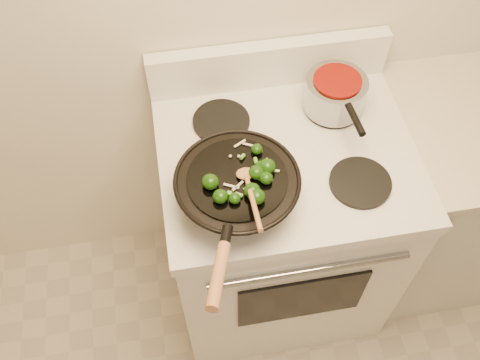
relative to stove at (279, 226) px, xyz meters
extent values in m
cube|color=white|center=(0.00, 0.00, -0.03)|extent=(0.76, 0.64, 0.88)
cube|color=white|center=(0.00, 0.00, 0.43)|extent=(0.78, 0.66, 0.04)
cube|color=white|center=(0.00, 0.30, 0.53)|extent=(0.78, 0.05, 0.16)
cylinder|color=gray|center=(0.00, -0.33, 0.31)|extent=(0.60, 0.02, 0.02)
cube|color=black|center=(0.00, -0.33, 0.08)|extent=(0.42, 0.01, 0.28)
cylinder|color=black|center=(-0.18, -0.15, 0.46)|extent=(0.18, 0.18, 0.01)
cylinder|color=black|center=(0.18, -0.15, 0.46)|extent=(0.18, 0.18, 0.01)
cylinder|color=black|center=(-0.18, 0.15, 0.46)|extent=(0.18, 0.18, 0.01)
cylinder|color=black|center=(0.18, 0.15, 0.46)|extent=(0.18, 0.18, 0.01)
cube|color=silver|center=(0.75, 0.03, -0.03)|extent=(0.76, 0.60, 0.88)
torus|color=black|center=(-0.18, -0.15, 0.56)|extent=(0.34, 0.34, 0.01)
cylinder|color=black|center=(-0.18, -0.15, 0.56)|extent=(0.27, 0.27, 0.01)
cylinder|color=black|center=(-0.24, -0.34, 0.60)|extent=(0.04, 0.06, 0.04)
cylinder|color=#B27046|center=(-0.27, -0.45, 0.62)|extent=(0.08, 0.18, 0.06)
ellipsoid|color=#133708|center=(-0.11, -0.18, 0.58)|extent=(0.04, 0.04, 0.03)
cylinder|color=#4A7E2D|center=(-0.10, -0.18, 0.57)|extent=(0.02, 0.02, 0.01)
ellipsoid|color=#133708|center=(-0.13, -0.15, 0.58)|extent=(0.04, 0.04, 0.04)
ellipsoid|color=#133708|center=(-0.11, -0.14, 0.58)|extent=(0.04, 0.04, 0.03)
ellipsoid|color=#133708|center=(-0.14, -0.23, 0.59)|extent=(0.05, 0.05, 0.04)
cylinder|color=#4A7E2D|center=(-0.13, -0.23, 0.57)|extent=(0.01, 0.02, 0.02)
ellipsoid|color=#133708|center=(-0.10, -0.14, 0.59)|extent=(0.05, 0.05, 0.04)
ellipsoid|color=#133708|center=(-0.23, -0.21, 0.58)|extent=(0.04, 0.04, 0.03)
ellipsoid|color=#133708|center=(-0.11, -0.08, 0.58)|extent=(0.03, 0.03, 0.03)
cylinder|color=#4A7E2D|center=(-0.10, -0.08, 0.57)|extent=(0.01, 0.02, 0.01)
ellipsoid|color=#133708|center=(-0.20, -0.22, 0.58)|extent=(0.03, 0.03, 0.03)
ellipsoid|color=#133708|center=(-0.25, -0.16, 0.59)|extent=(0.05, 0.05, 0.04)
ellipsoid|color=#133708|center=(-0.15, -0.21, 0.58)|extent=(0.04, 0.04, 0.04)
cylinder|color=#4A7E2D|center=(-0.14, -0.21, 0.57)|extent=(0.01, 0.01, 0.01)
cube|color=silver|center=(-0.13, -0.05, 0.57)|extent=(0.03, 0.02, 0.00)
cube|color=silver|center=(-0.18, -0.18, 0.57)|extent=(0.04, 0.03, 0.00)
cube|color=silver|center=(-0.20, -0.18, 0.57)|extent=(0.04, 0.02, 0.00)
cube|color=silver|center=(-0.15, -0.04, 0.57)|extent=(0.04, 0.02, 0.00)
cube|color=silver|center=(-0.16, -0.23, 0.57)|extent=(0.02, 0.04, 0.00)
cube|color=silver|center=(-0.16, -0.21, 0.57)|extent=(0.02, 0.04, 0.00)
cube|color=silver|center=(-0.10, -0.15, 0.57)|extent=(0.03, 0.04, 0.00)
cube|color=silver|center=(-0.08, -0.13, 0.57)|extent=(0.02, 0.05, 0.00)
cube|color=silver|center=(-0.09, -0.15, 0.57)|extent=(0.05, 0.02, 0.00)
cylinder|color=#549931|center=(-0.13, -0.22, 0.57)|extent=(0.01, 0.02, 0.01)
cylinder|color=#549931|center=(-0.16, -0.09, 0.57)|extent=(0.02, 0.03, 0.02)
cylinder|color=#549931|center=(-0.12, -0.11, 0.57)|extent=(0.03, 0.02, 0.01)
cylinder|color=#549931|center=(-0.12, -0.16, 0.57)|extent=(0.02, 0.01, 0.01)
cylinder|color=#549931|center=(-0.19, -0.21, 0.57)|extent=(0.03, 0.02, 0.01)
cylinder|color=#549931|center=(-0.21, -0.21, 0.57)|extent=(0.02, 0.02, 0.01)
sphere|color=beige|center=(-0.14, -0.14, 0.57)|extent=(0.01, 0.01, 0.01)
sphere|color=beige|center=(-0.21, -0.20, 0.57)|extent=(0.01, 0.01, 0.01)
sphere|color=beige|center=(-0.16, -0.09, 0.57)|extent=(0.01, 0.01, 0.01)
sphere|color=beige|center=(-0.19, -0.08, 0.57)|extent=(0.01, 0.01, 0.01)
ellipsoid|color=#B27046|center=(-0.16, -0.15, 0.58)|extent=(0.05, 0.04, 0.01)
cylinder|color=#B27046|center=(-0.16, -0.26, 0.61)|extent=(0.02, 0.21, 0.07)
cylinder|color=gray|center=(0.18, 0.15, 0.52)|extent=(0.19, 0.19, 0.11)
cylinder|color=#6C0B05|center=(0.18, 0.15, 0.57)|extent=(0.15, 0.15, 0.01)
cylinder|color=black|center=(0.19, -0.01, 0.56)|extent=(0.03, 0.12, 0.02)
camera|label=1|loc=(-0.31, -0.95, 1.73)|focal=40.00mm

